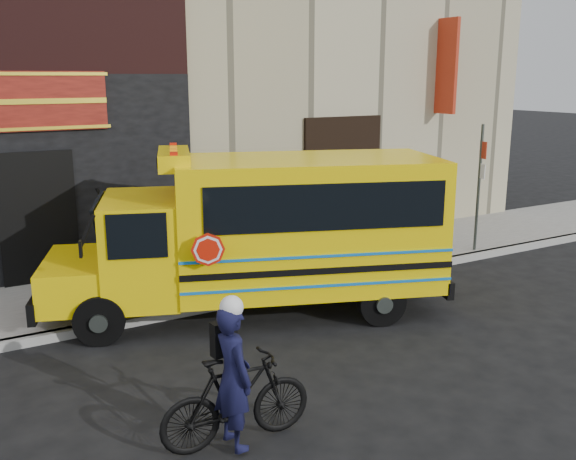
# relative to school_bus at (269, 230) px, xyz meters

# --- Properties ---
(ground) EXTENTS (120.00, 120.00, 0.00)m
(ground) POSITION_rel_school_bus_xyz_m (-0.07, -2.02, -1.51)
(ground) COLOR black
(ground) RESTS_ON ground
(curb) EXTENTS (40.00, 0.20, 0.15)m
(curb) POSITION_rel_school_bus_xyz_m (-0.07, 0.58, -1.43)
(curb) COLOR #9B9B96
(curb) RESTS_ON ground
(sidewalk) EXTENTS (40.00, 3.00, 0.15)m
(sidewalk) POSITION_rel_school_bus_xyz_m (-0.07, 2.08, -1.43)
(sidewalk) COLOR slate
(sidewalk) RESTS_ON ground
(school_bus) EXTENTS (7.21, 4.34, 2.92)m
(school_bus) POSITION_rel_school_bus_xyz_m (0.00, 0.00, 0.00)
(school_bus) COLOR black
(school_bus) RESTS_ON ground
(sign_pole) EXTENTS (0.10, 0.26, 3.06)m
(sign_pole) POSITION_rel_school_bus_xyz_m (5.90, 0.79, 0.18)
(sign_pole) COLOR #404843
(sign_pole) RESTS_ON ground
(bicycle) EXTENTS (1.84, 0.65, 1.08)m
(bicycle) POSITION_rel_school_bus_xyz_m (-2.34, -3.54, -0.97)
(bicycle) COLOR black
(bicycle) RESTS_ON ground
(cyclist) EXTENTS (0.44, 0.63, 1.66)m
(cyclist) POSITION_rel_school_bus_xyz_m (-2.42, -3.63, -0.68)
(cyclist) COLOR black
(cyclist) RESTS_ON ground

